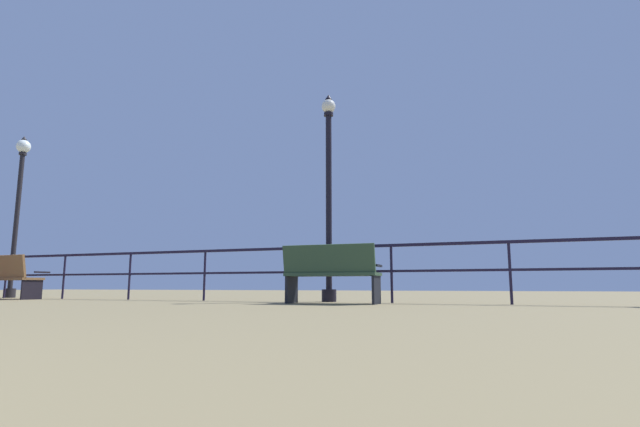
% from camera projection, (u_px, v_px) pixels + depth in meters
% --- Properties ---
extents(pier_railing, '(20.38, 0.05, 0.98)m').
position_uv_depth(pier_railing, '(339.00, 260.00, 8.38)').
color(pier_railing, black).
rests_on(pier_railing, ground_plane).
extents(bench_far_left, '(1.78, 0.80, 0.93)m').
position_uv_depth(bench_far_left, '(4.00, 275.00, 10.30)').
color(bench_far_left, brown).
rests_on(bench_far_left, ground_plane).
extents(bench_near_left, '(1.52, 0.72, 0.93)m').
position_uv_depth(bench_near_left, '(331.00, 271.00, 7.64)').
color(bench_near_left, '#2B442E').
rests_on(bench_near_left, ground_plane).
extents(lamppost_left, '(0.33, 0.33, 4.02)m').
position_uv_depth(lamppost_left, '(18.00, 200.00, 11.85)').
color(lamppost_left, black).
rests_on(lamppost_left, ground_plane).
extents(lamppost_center, '(0.27, 0.27, 3.90)m').
position_uv_depth(lamppost_center, '(329.00, 190.00, 8.88)').
color(lamppost_center, black).
rests_on(lamppost_center, ground_plane).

